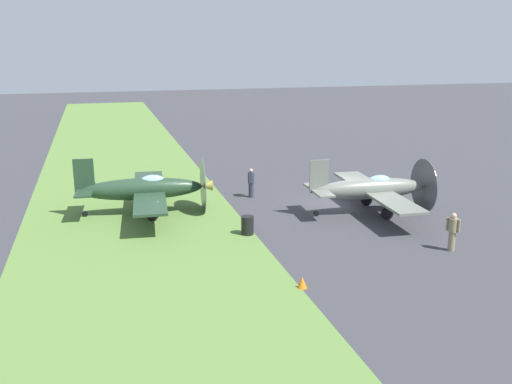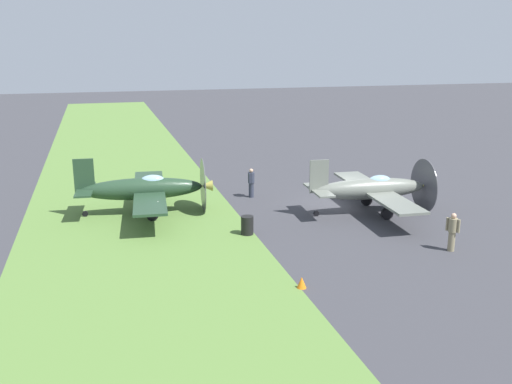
% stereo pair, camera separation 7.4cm
% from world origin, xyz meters
% --- Properties ---
extents(ground_plane, '(160.00, 160.00, 0.00)m').
position_xyz_m(ground_plane, '(0.00, 0.00, 0.00)').
color(ground_plane, '#38383D').
extents(grass_verge, '(120.00, 11.00, 0.01)m').
position_xyz_m(grass_verge, '(0.00, -11.58, 0.00)').
color(grass_verge, '#567A38').
rests_on(grass_verge, ground).
extents(airplane_lead, '(8.89, 7.03, 3.17)m').
position_xyz_m(airplane_lead, '(1.89, 0.91, 1.33)').
color(airplane_lead, slate).
rests_on(airplane_lead, ground).
extents(airplane_wingman, '(9.13, 7.22, 3.24)m').
position_xyz_m(airplane_wingman, '(-1.23, -10.81, 1.36)').
color(airplane_wingman, '#233D28').
rests_on(airplane_wingman, ground).
extents(ground_crew_chief, '(0.53, 0.42, 1.73)m').
position_xyz_m(ground_crew_chief, '(-2.85, -4.51, 0.91)').
color(ground_crew_chief, '#2D3342').
rests_on(ground_crew_chief, ground).
extents(ground_crew_mechanic, '(0.53, 0.41, 1.73)m').
position_xyz_m(ground_crew_mechanic, '(8.12, 1.67, 0.91)').
color(ground_crew_mechanic, '#847A5B').
rests_on(ground_crew_mechanic, ground).
extents(fuel_drum, '(0.60, 0.60, 0.90)m').
position_xyz_m(fuel_drum, '(3.57, -6.44, 0.45)').
color(fuel_drum, black).
rests_on(fuel_drum, ground).
extents(runway_marker_cone, '(0.36, 0.36, 0.44)m').
position_xyz_m(runway_marker_cone, '(10.04, -6.03, 0.22)').
color(runway_marker_cone, orange).
rests_on(runway_marker_cone, ground).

